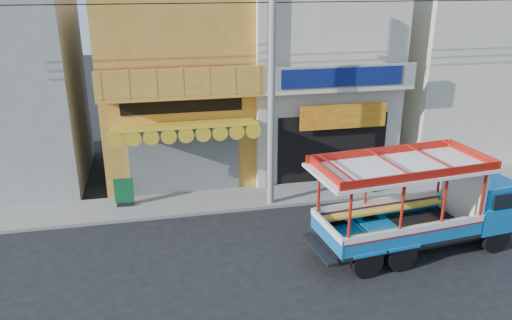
{
  "coord_description": "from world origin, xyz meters",
  "views": [
    {
      "loc": [
        -5.13,
        -13.24,
        8.08
      ],
      "look_at": [
        -1.73,
        2.5,
        2.16
      ],
      "focal_mm": 35.0,
      "sensor_mm": 36.0,
      "label": 1
    }
  ],
  "objects": [
    {
      "name": "shophouse_left",
      "position": [
        -4.0,
        7.96,
        4.11
      ],
      "size": [
        6.0,
        7.5,
        8.24
      ],
      "color": "#AD8026",
      "rests_on": "ground"
    },
    {
      "name": "party_pilaster",
      "position": [
        -1.0,
        4.85,
        4.0
      ],
      "size": [
        0.35,
        0.3,
        8.0
      ],
      "primitive_type": "cube",
      "color": "beige",
      "rests_on": "ground"
    },
    {
      "name": "potted_plant_a",
      "position": [
        2.3,
        4.59,
        0.61
      ],
      "size": [
        1.11,
        1.05,
        0.98
      ],
      "primitive_type": "imported",
      "rotation": [
        0.0,
        0.0,
        0.4
      ],
      "color": "#164D17",
      "rests_on": "sidewalk"
    },
    {
      "name": "utility_pole",
      "position": [
        -0.85,
        3.3,
        5.03
      ],
      "size": [
        28.0,
        0.26,
        9.0
      ],
      "color": "gray",
      "rests_on": "ground"
    },
    {
      "name": "shophouse_right",
      "position": [
        2.0,
        7.96,
        4.11
      ],
      "size": [
        6.0,
        6.75,
        8.24
      ],
      "color": "beige",
      "rests_on": "ground"
    },
    {
      "name": "green_sign",
      "position": [
        -6.33,
        4.2,
        0.56
      ],
      "size": [
        0.69,
        0.36,
        1.06
      ],
      "color": "black",
      "rests_on": "sidewalk"
    },
    {
      "name": "potted_plant_c",
      "position": [
        5.39,
        4.7,
        0.57
      ],
      "size": [
        0.7,
        0.7,
        0.89
      ],
      "primitive_type": "imported",
      "rotation": [
        0.0,
        0.0,
        4.06
      ],
      "color": "#164D17",
      "rests_on": "sidewalk"
    },
    {
      "name": "sidewalk",
      "position": [
        0.0,
        4.0,
        0.06
      ],
      "size": [
        30.0,
        2.0,
        0.12
      ],
      "primitive_type": "cube",
      "color": "slate",
      "rests_on": "ground"
    },
    {
      "name": "potted_plant_b",
      "position": [
        3.16,
        3.51,
        0.62
      ],
      "size": [
        0.71,
        0.7,
        1.0
      ],
      "primitive_type": "imported",
      "rotation": [
        0.0,
        0.0,
        2.39
      ],
      "color": "#164D17",
      "rests_on": "sidewalk"
    },
    {
      "name": "ground",
      "position": [
        0.0,
        0.0,
        0.0
      ],
      "size": [
        90.0,
        90.0,
        0.0
      ],
      "primitive_type": "plane",
      "color": "black",
      "rests_on": "ground"
    },
    {
      "name": "filler_building_right",
      "position": [
        9.0,
        8.0,
        3.8
      ],
      "size": [
        6.0,
        6.0,
        7.6
      ],
      "primitive_type": "cube",
      "color": "beige",
      "rests_on": "ground"
    },
    {
      "name": "songthaew_truck",
      "position": [
        3.14,
        -0.74,
        1.51
      ],
      "size": [
        6.92,
        2.86,
        3.14
      ],
      "color": "black",
      "rests_on": "ground"
    }
  ]
}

